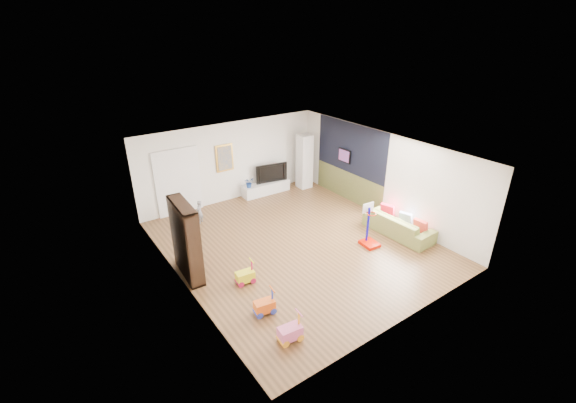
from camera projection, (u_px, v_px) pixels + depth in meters
floor at (296, 243)px, 10.79m from camera, size 6.50×7.50×0.00m
ceiling at (297, 151)px, 9.65m from camera, size 6.50×7.50×0.00m
wall_back at (231, 162)px, 13.00m from camera, size 6.50×0.00×2.70m
wall_front at (411, 266)px, 7.44m from camera, size 6.50×0.00×2.70m
wall_left at (179, 235)px, 8.53m from camera, size 0.00×7.50×2.70m
wall_right at (381, 175)px, 11.92m from camera, size 0.00×7.50×2.70m
navy_accent at (350, 148)px, 12.74m from camera, size 0.01×3.20×1.70m
olive_wainscot at (348, 186)px, 13.31m from camera, size 0.01×3.20×1.00m
doorway at (178, 183)px, 12.11m from camera, size 1.45×0.06×2.10m
painting_back at (225, 158)px, 12.76m from camera, size 0.62×0.06×0.92m
artwork_right at (344, 156)px, 12.98m from camera, size 0.04×0.56×0.46m
media_console at (266, 188)px, 13.88m from camera, size 1.79×0.49×0.42m
tall_cabinet at (304, 162)px, 14.10m from camera, size 0.48×0.48×2.00m
bookshelf at (186, 240)px, 9.09m from camera, size 0.42×1.33×1.91m
sofa at (399, 225)px, 11.15m from camera, size 0.91×2.11×0.60m
basketball_hoop at (371, 226)px, 10.45m from camera, size 0.46×0.55×1.23m
ride_on_yellow at (245, 273)px, 9.05m from camera, size 0.46×0.31×0.58m
ride_on_orange at (264, 302)px, 8.10m from camera, size 0.47×0.33×0.58m
ride_on_pink at (290, 328)px, 7.39m from camera, size 0.48×0.33×0.61m
child at (200, 212)px, 11.77m from camera, size 0.32×0.31×0.74m
tv at (270, 172)px, 13.81m from camera, size 1.19×0.35×0.68m
vase_plant at (249, 182)px, 13.33m from camera, size 0.38×0.35×0.36m
pillow_left at (421, 226)px, 10.72m from camera, size 0.13×0.41×0.40m
pillow_center at (405, 218)px, 11.17m from camera, size 0.19×0.37×0.36m
pillow_right at (387, 210)px, 11.62m from camera, size 0.22×0.43×0.41m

